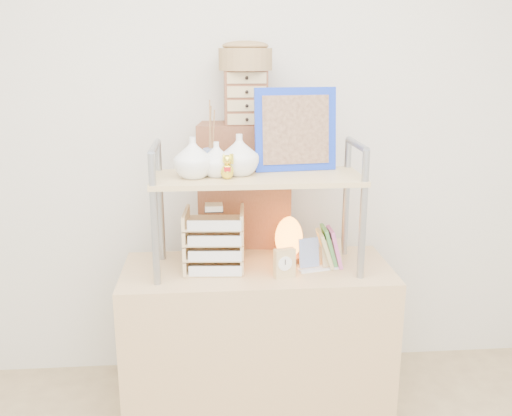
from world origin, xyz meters
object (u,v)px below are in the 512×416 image
Objects in this scene: letter_tray at (215,244)px; salt_lamp at (289,239)px; desk at (257,343)px; cabinet at (246,255)px.

letter_tray reaches higher than salt_lamp.
letter_tray is (-0.19, -0.00, 0.49)m from desk.
letter_tray is 0.35m from salt_lamp.
desk is 5.68× the size of salt_lamp.
cabinet is at bearing 120.93° from salt_lamp.
desk is 0.89× the size of cabinet.
letter_tray is at bearing -179.59° from desk.
cabinet is 6.39× the size of salt_lamp.
salt_lamp reaches higher than desk.
desk is 0.51m from salt_lamp.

